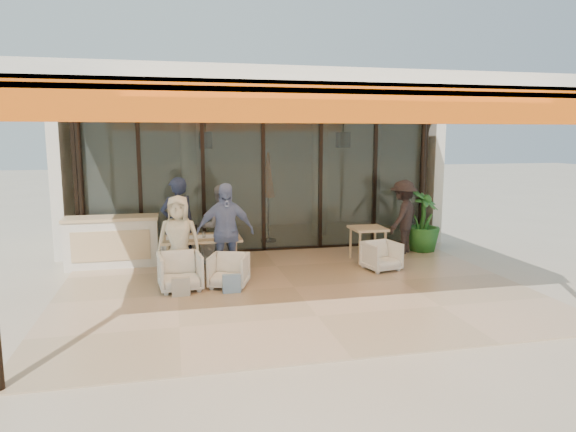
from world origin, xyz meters
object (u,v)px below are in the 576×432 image
object	(u,v)px
dining_table	(201,240)
diner_navy	(178,224)
chair_far_left	(178,250)
standing_woman	(403,217)
side_table	(368,232)
diner_grey	(221,227)
chair_near_left	(180,270)
chair_near_right	(229,269)
chair_far_right	(219,247)
side_chair	(382,255)
diner_periwinkle	(225,232)
diner_cream	(179,239)
host_counter	(112,241)
potted_palm	(423,221)

from	to	relation	value
dining_table	diner_navy	xyz separation A→B (m)	(-0.41, 0.44, 0.25)
chair_far_left	standing_woman	bearing A→B (deg)	-167.30
side_table	diner_grey	bearing A→B (deg)	176.64
chair_near_left	chair_near_right	bearing A→B (deg)	-6.32
chair_far_right	side_chair	world-z (taller)	chair_far_right
chair_far_right	side_chair	bearing A→B (deg)	171.35
chair_near_left	side_chair	world-z (taller)	chair_near_left
chair_near_right	diner_periwinkle	size ratio (longest dim) A/B	0.36
chair_near_right	side_chair	xyz separation A→B (m)	(3.08, 0.47, -0.01)
diner_navy	side_chair	bearing A→B (deg)	146.10
standing_woman	diner_cream	bearing A→B (deg)	-27.84
side_table	diner_periwinkle	bearing A→B (deg)	-166.87
host_counter	dining_table	world-z (taller)	host_counter
diner_cream	host_counter	bearing A→B (deg)	143.99
side_chair	potted_palm	size ratio (longest dim) A/B	0.45
diner_cream	standing_woman	distance (m)	5.13
dining_table	host_counter	bearing A→B (deg)	149.45
dining_table	potted_palm	xyz separation A→B (m)	(5.11, 0.90, 0.03)
potted_palm	dining_table	bearing A→B (deg)	-170.07
standing_woman	potted_palm	bearing A→B (deg)	148.42
chair_far_right	diner_navy	bearing A→B (deg)	47.01
chair_far_left	diner_grey	xyz separation A→B (m)	(0.84, -0.50, 0.55)
chair_far_left	chair_far_right	bearing A→B (deg)	-165.59
diner_navy	potted_palm	world-z (taller)	diner_navy
chair_near_left	diner_cream	world-z (taller)	diner_cream
chair_near_left	host_counter	bearing A→B (deg)	117.22
diner_cream	side_chair	distance (m)	3.95
dining_table	potted_palm	world-z (taller)	potted_palm
dining_table	side_table	size ratio (longest dim) A/B	2.01
chair_near_right	potted_palm	xyz separation A→B (m)	(4.68, 1.85, 0.38)
host_counter	chair_near_left	world-z (taller)	host_counter
host_counter	diner_cream	distance (m)	1.99
chair_near_right	diner_periwinkle	bearing A→B (deg)	109.39
dining_table	side_chair	world-z (taller)	dining_table
diner_cream	diner_periwinkle	xyz separation A→B (m)	(0.84, 0.00, 0.10)
diner_periwinkle	chair_near_right	bearing A→B (deg)	-92.83
diner_navy	diner_periwinkle	size ratio (longest dim) A/B	1.03
chair_near_left	diner_navy	size ratio (longest dim) A/B	0.39
chair_far_left	diner_cream	size ratio (longest dim) A/B	0.37
host_counter	side_chair	xyz separation A→B (m)	(5.23, -1.50, -0.21)
diner_grey	diner_navy	bearing A→B (deg)	-2.66
chair_near_left	standing_woman	distance (m)	5.29
host_counter	chair_far_left	size ratio (longest dim) A/B	3.11
diner_navy	dining_table	bearing A→B (deg)	112.35
chair_far_right	diner_grey	size ratio (longest dim) A/B	0.39
host_counter	side_table	xyz separation A→B (m)	(5.23, -0.75, 0.11)
diner_periwinkle	standing_woman	size ratio (longest dim) A/B	1.08
diner_periwinkle	potted_palm	xyz separation A→B (m)	(4.68, 1.35, -0.20)
chair_near_left	standing_woman	world-z (taller)	standing_woman
host_counter	diner_navy	xyz separation A→B (m)	(1.31, -0.57, 0.40)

